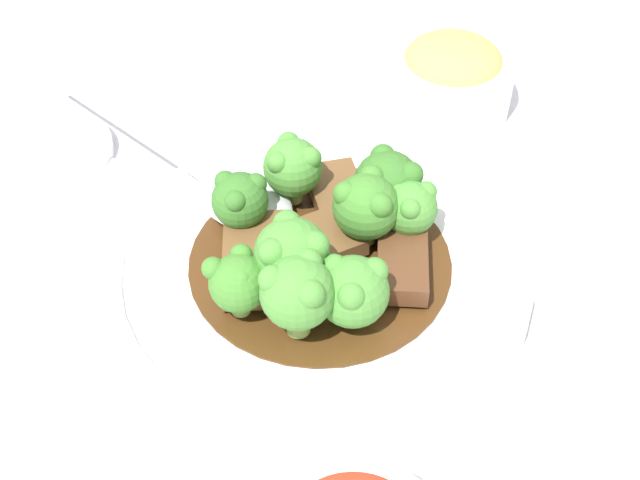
{
  "coord_description": "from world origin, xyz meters",
  "views": [
    {
      "loc": [
        0.26,
        0.28,
        0.42
      ],
      "look_at": [
        0.0,
        0.0,
        0.03
      ],
      "focal_mm": 50.0,
      "sensor_mm": 36.0,
      "label": 1
    }
  ],
  "objects_px": {
    "broccoli_floret_2": "(297,292)",
    "broccoli_floret_8": "(233,278)",
    "side_bowl_appetizer": "(451,76)",
    "broccoli_floret_0": "(293,166)",
    "broccoli_floret_1": "(240,200)",
    "broccoli_floret_6": "(388,183)",
    "beef_strip_0": "(339,198)",
    "beef_strip_2": "(317,240)",
    "broccoli_floret_7": "(410,207)",
    "sauce_dish": "(57,148)",
    "beef_strip_1": "(402,261)",
    "main_plate": "(320,267)",
    "beef_strip_3": "(255,259)",
    "broccoli_floret_3": "(292,254)",
    "broccoli_floret_5": "(366,206)",
    "serving_spoon": "(226,189)",
    "broccoli_floret_4": "(353,290)"
  },
  "relations": [
    {
      "from": "broccoli_floret_2",
      "to": "broccoli_floret_8",
      "type": "relative_size",
      "value": 1.3
    },
    {
      "from": "side_bowl_appetizer",
      "to": "broccoli_floret_0",
      "type": "bearing_deg",
      "value": 3.83
    },
    {
      "from": "broccoli_floret_1",
      "to": "broccoli_floret_6",
      "type": "xyz_separation_m",
      "value": [
        -0.08,
        0.05,
        0.0
      ]
    },
    {
      "from": "beef_strip_0",
      "to": "broccoli_floret_0",
      "type": "distance_m",
      "value": 0.04
    },
    {
      "from": "beef_strip_2",
      "to": "broccoli_floret_1",
      "type": "height_order",
      "value": "broccoli_floret_1"
    },
    {
      "from": "broccoli_floret_0",
      "to": "broccoli_floret_7",
      "type": "xyz_separation_m",
      "value": [
        -0.03,
        0.07,
        -0.0
      ]
    },
    {
      "from": "beef_strip_2",
      "to": "sauce_dish",
      "type": "xyz_separation_m",
      "value": [
        0.06,
        -0.21,
        -0.02
      ]
    },
    {
      "from": "beef_strip_1",
      "to": "broccoli_floret_7",
      "type": "bearing_deg",
      "value": -143.54
    },
    {
      "from": "main_plate",
      "to": "broccoli_floret_7",
      "type": "bearing_deg",
      "value": 156.74
    },
    {
      "from": "beef_strip_3",
      "to": "side_bowl_appetizer",
      "type": "height_order",
      "value": "side_bowl_appetizer"
    },
    {
      "from": "broccoli_floret_0",
      "to": "broccoli_floret_3",
      "type": "height_order",
      "value": "broccoli_floret_3"
    },
    {
      "from": "beef_strip_1",
      "to": "beef_strip_2",
      "type": "xyz_separation_m",
      "value": [
        0.03,
        -0.05,
        -0.0
      ]
    },
    {
      "from": "beef_strip_1",
      "to": "broccoli_floret_1",
      "type": "xyz_separation_m",
      "value": [
        0.05,
        -0.09,
        0.02
      ]
    },
    {
      "from": "main_plate",
      "to": "beef_strip_0",
      "type": "xyz_separation_m",
      "value": [
        -0.04,
        -0.03,
        0.01
      ]
    },
    {
      "from": "beef_strip_2",
      "to": "beef_strip_1",
      "type": "bearing_deg",
      "value": 117.26
    },
    {
      "from": "broccoli_floret_6",
      "to": "sauce_dish",
      "type": "relative_size",
      "value": 0.58
    },
    {
      "from": "main_plate",
      "to": "broccoli_floret_3",
      "type": "relative_size",
      "value": 4.75
    },
    {
      "from": "beef_strip_2",
      "to": "broccoli_floret_0",
      "type": "distance_m",
      "value": 0.05
    },
    {
      "from": "broccoli_floret_1",
      "to": "broccoli_floret_8",
      "type": "distance_m",
      "value": 0.06
    },
    {
      "from": "broccoli_floret_2",
      "to": "broccoli_floret_3",
      "type": "height_order",
      "value": "broccoli_floret_3"
    },
    {
      "from": "main_plate",
      "to": "side_bowl_appetizer",
      "type": "xyz_separation_m",
      "value": [
        -0.19,
        -0.06,
        0.02
      ]
    },
    {
      "from": "sauce_dish",
      "to": "main_plate",
      "type": "bearing_deg",
      "value": 104.82
    },
    {
      "from": "broccoli_floret_1",
      "to": "broccoli_floret_6",
      "type": "height_order",
      "value": "broccoli_floret_6"
    },
    {
      "from": "broccoli_floret_7",
      "to": "side_bowl_appetizer",
      "type": "xyz_separation_m",
      "value": [
        -0.14,
        -0.09,
        -0.01
      ]
    },
    {
      "from": "broccoli_floret_2",
      "to": "broccoli_floret_5",
      "type": "relative_size",
      "value": 1.09
    },
    {
      "from": "broccoli_floret_3",
      "to": "serving_spoon",
      "type": "xyz_separation_m",
      "value": [
        -0.03,
        -0.09,
        -0.03
      ]
    },
    {
      "from": "beef_strip_1",
      "to": "broccoli_floret_0",
      "type": "relative_size",
      "value": 1.41
    },
    {
      "from": "broccoli_floret_7",
      "to": "broccoli_floret_3",
      "type": "bearing_deg",
      "value": -7.96
    },
    {
      "from": "broccoli_floret_5",
      "to": "broccoli_floret_6",
      "type": "relative_size",
      "value": 1.05
    },
    {
      "from": "broccoli_floret_5",
      "to": "broccoli_floret_8",
      "type": "xyz_separation_m",
      "value": [
        0.09,
        -0.01,
        -0.0
      ]
    },
    {
      "from": "beef_strip_1",
      "to": "broccoli_floret_3",
      "type": "distance_m",
      "value": 0.07
    },
    {
      "from": "broccoli_floret_6",
      "to": "sauce_dish",
      "type": "xyz_separation_m",
      "value": [
        0.12,
        -0.22,
        -0.04
      ]
    },
    {
      "from": "broccoli_floret_1",
      "to": "side_bowl_appetizer",
      "type": "distance_m",
      "value": 0.21
    },
    {
      "from": "broccoli_floret_2",
      "to": "broccoli_floret_8",
      "type": "distance_m",
      "value": 0.04
    },
    {
      "from": "main_plate",
      "to": "broccoli_floret_6",
      "type": "distance_m",
      "value": 0.07
    },
    {
      "from": "beef_strip_2",
      "to": "broccoli_floret_3",
      "type": "bearing_deg",
      "value": 26.7
    },
    {
      "from": "broccoli_floret_0",
      "to": "serving_spoon",
      "type": "relative_size",
      "value": 0.19
    },
    {
      "from": "broccoli_floret_4",
      "to": "beef_strip_3",
      "type": "bearing_deg",
      "value": -78.04
    },
    {
      "from": "beef_strip_2",
      "to": "serving_spoon",
      "type": "distance_m",
      "value": 0.08
    },
    {
      "from": "broccoli_floret_2",
      "to": "beef_strip_0",
      "type": "bearing_deg",
      "value": -146.28
    },
    {
      "from": "beef_strip_0",
      "to": "beef_strip_1",
      "type": "xyz_separation_m",
      "value": [
        0.01,
        0.07,
        0.0
      ]
    },
    {
      "from": "broccoli_floret_0",
      "to": "main_plate",
      "type": "bearing_deg",
      "value": 65.16
    },
    {
      "from": "broccoli_floret_5",
      "to": "sauce_dish",
      "type": "distance_m",
      "value": 0.25
    },
    {
      "from": "broccoli_floret_3",
      "to": "broccoli_floret_6",
      "type": "height_order",
      "value": "broccoli_floret_3"
    },
    {
      "from": "broccoli_floret_7",
      "to": "broccoli_floret_5",
      "type": "bearing_deg",
      "value": -33.87
    },
    {
      "from": "broccoli_floret_8",
      "to": "beef_strip_3",
      "type": "bearing_deg",
      "value": -151.31
    },
    {
      "from": "main_plate",
      "to": "broccoli_floret_4",
      "type": "bearing_deg",
      "value": 67.71
    },
    {
      "from": "serving_spoon",
      "to": "main_plate",
      "type": "bearing_deg",
      "value": 94.86
    },
    {
      "from": "beef_strip_3",
      "to": "broccoli_floret_1",
      "type": "xyz_separation_m",
      "value": [
        -0.01,
        -0.03,
        0.02
      ]
    },
    {
      "from": "broccoli_floret_3",
      "to": "broccoli_floret_7",
      "type": "relative_size",
      "value": 1.38
    }
  ]
}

